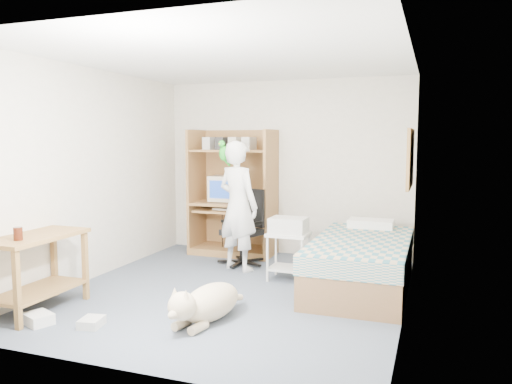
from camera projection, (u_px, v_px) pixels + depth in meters
floor at (233, 292)px, 5.46m from camera, size 4.00×4.00×0.00m
wall_back at (286, 168)px, 7.20m from camera, size 3.60×0.02×2.50m
wall_right at (408, 183)px, 4.72m from camera, size 0.02×4.00×2.50m
wall_left at (93, 174)px, 5.93m from camera, size 0.02×4.00×2.50m
ceiling at (232, 59)px, 5.20m from camera, size 3.60×4.00×0.02m
computer_hutch at (234, 198)px, 7.23m from camera, size 1.20×0.63×1.80m
bed at (362, 263)px, 5.57m from camera, size 1.02×2.02×0.66m
side_desk at (37, 261)px, 4.81m from camera, size 0.50×1.00×0.75m
corkboard at (410, 158)px, 5.55m from camera, size 0.04×0.94×0.66m
office_chair at (244, 238)px, 6.66m from camera, size 0.57×0.57×0.99m
person at (238, 206)px, 6.32m from camera, size 0.70×0.59×1.64m
parrot at (224, 152)px, 6.33m from camera, size 0.12×0.21×0.33m
dog at (207, 303)px, 4.55m from camera, size 0.49×1.08×0.41m
printer_cart at (288, 249)px, 5.89m from camera, size 0.48×0.39×0.57m
printer at (289, 225)px, 5.86m from camera, size 0.42×0.33×0.18m
crt_monitor at (225, 188)px, 7.28m from camera, size 0.41×0.43×0.37m
keyboard at (229, 209)px, 7.11m from camera, size 0.46×0.20×0.03m
pencil_cup at (252, 199)px, 7.05m from camera, size 0.08×0.08×0.12m
drink_glass at (18, 234)px, 4.51m from camera, size 0.08×0.08×0.12m
floor_box_a at (38, 319)px, 4.50m from camera, size 0.31×0.28×0.10m
floor_box_b at (92, 322)px, 4.43m from camera, size 0.22×0.25×0.08m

